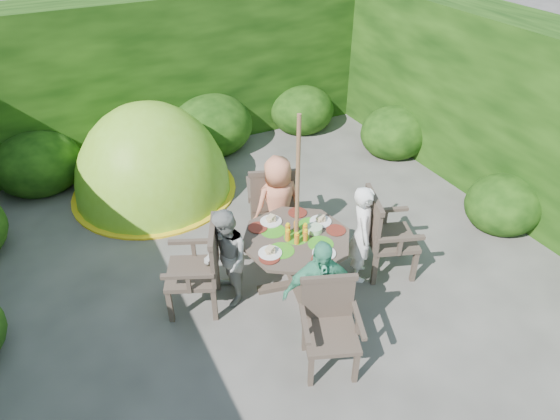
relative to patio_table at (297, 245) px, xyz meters
name	(u,v)px	position (x,y,z in m)	size (l,w,h in m)	color
ground	(264,270)	(-0.22, 0.41, -0.61)	(60.00, 60.00, 0.00)	#494641
hedge_enclosure	(218,136)	(-0.22, 1.75, 0.64)	(9.00, 9.00, 2.50)	black
patio_table	(297,245)	(0.00, 0.00, 0.00)	(1.49, 1.49, 0.87)	#3A2F26
parasol_pole	(297,210)	(0.00, 0.00, 0.49)	(0.04, 0.04, 2.20)	brown
garden_chair_right	(384,234)	(1.06, -0.22, -0.06)	(0.73, 0.77, 1.04)	#3A2F26
garden_chair_left	(200,267)	(-1.07, 0.21, -0.06)	(0.75, 0.79, 1.03)	#3A2F26
garden_chair_back	(272,199)	(0.21, 1.07, -0.07)	(0.76, 0.71, 1.02)	#3A2F26
garden_chair_front	(330,324)	(-0.22, -1.08, -0.12)	(0.70, 0.66, 0.93)	#3A2F26
child_right	(363,234)	(0.78, -0.17, 0.01)	(0.45, 0.30, 1.25)	white
child_left	(226,258)	(-0.79, 0.17, -0.02)	(0.58, 0.45, 1.19)	#9A9B96
child_back	(278,204)	(0.16, 0.78, 0.04)	(0.64, 0.41, 1.30)	#E2815D
child_front	(319,293)	(-0.17, -0.78, 0.02)	(0.74, 0.31, 1.26)	#4BAF85
dome_tent	(156,192)	(-0.92, 2.80, -0.61)	(2.89, 2.89, 2.81)	#82BE24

